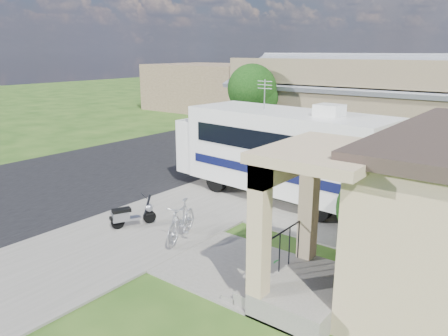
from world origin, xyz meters
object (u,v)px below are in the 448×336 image
Objects in this scene: motorhome at (280,150)px; shrub at (374,206)px; scooter at (130,215)px; bicycle at (181,223)px; pickup_truck at (260,123)px; garden_hose at (281,267)px; van at (311,110)px.

motorhome reaches higher than shrub.
shrub is at bearing 50.01° from scooter.
bicycle reaches higher than scooter.
pickup_truck is at bearing 134.02° from shrub.
scooter is 4.95m from garden_hose.
shrub reaches higher than scooter.
garden_hose is (3.08, 0.23, -0.47)m from bicycle.
motorhome reaches higher than scooter.
pickup_truck is (-10.97, 11.35, -0.36)m from shrub.
motorhome is 3.38× the size of shrub.
scooter is 0.72× the size of bicycle.
motorhome is 6.22× the size of scooter.
shrub is at bearing 61.75° from garden_hose.
motorhome is 5.74m from scooter.
garden_hose is (9.65, -13.80, -0.80)m from pickup_truck.
shrub is 3.02m from garden_hose.
garden_hose is at bearing -65.05° from van.
scooter is at bearing -106.51° from motorhome.
shrub is at bearing 11.38° from bicycle.
pickup_truck reaches higher than bicycle.
shrub is 1.84× the size of scooter.
motorhome is 5.10m from bicycle.
motorhome is 1.30× the size of pickup_truck.
shrub is at bearing -23.62° from motorhome.
garden_hose is at bearing -15.74° from bicycle.
scooter is at bearing 167.95° from bicycle.
shrub reaches higher than bicycle.
motorhome is 5.79m from garden_hose.
pickup_truck reaches higher than garden_hose.
shrub reaches higher than pickup_truck.
van is at bearing -77.03° from pickup_truck.
van is (-0.21, 7.15, 0.04)m from pickup_truck.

